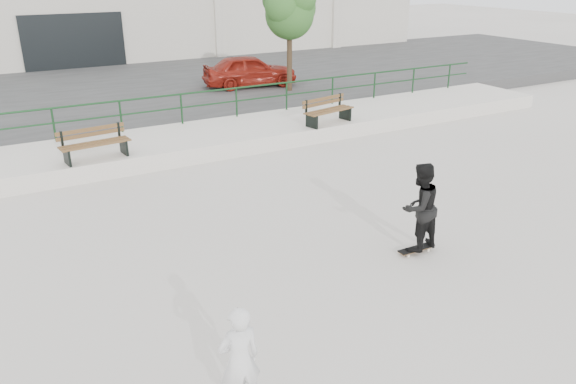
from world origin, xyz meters
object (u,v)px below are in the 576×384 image
red_car (250,71)px  skateboard (415,249)px  bench_right (328,111)px  seated_skater (239,360)px  standing_skater (420,207)px  bench_left (94,144)px  tree (290,9)px

red_car → skateboard: bearing=176.2°
bench_right → seated_skater: (-7.84, -9.97, -0.15)m
bench_right → red_car: 6.89m
bench_right → skateboard: bench_right is taller
standing_skater → seated_skater: size_ratio=1.17×
bench_right → red_car: red_car is taller
bench_left → skateboard: bearing=-65.6°
tree → seated_skater: (-9.41, -15.26, -3.01)m
tree → standing_skater: 14.09m
bench_left → bench_right: (7.56, -0.00, 0.01)m
skateboard → tree: bearing=72.0°
tree → red_car: (-1.11, 1.57, -2.60)m
tree → red_car: bearing=125.3°
tree → skateboard: size_ratio=5.61×
tree → standing_skater: bearing=-108.9°
tree → bench_left: bearing=-149.9°
standing_skater → bench_left: bearing=-66.0°
red_car → seated_skater: 18.77m
skateboard → seated_skater: 5.44m
skateboard → standing_skater: bearing=15.0°
skateboard → bench_left: bearing=121.8°
red_car → skateboard: 15.06m
skateboard → standing_skater: (0.00, 0.00, 0.93)m
bench_left → red_car: (8.01, 6.87, 0.26)m
bench_right → tree: size_ratio=0.45×
tree → standing_skater: tree is taller
bench_left → skateboard: size_ratio=2.44×
skateboard → standing_skater: size_ratio=0.43×
bench_left → bench_right: size_ratio=0.97×
skateboard → seated_skater: size_ratio=0.50×
bench_right → skateboard: 8.34m
red_car → standing_skater: standing_skater is taller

